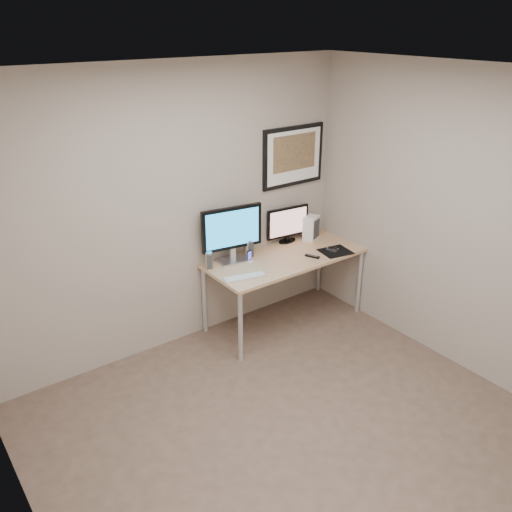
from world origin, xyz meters
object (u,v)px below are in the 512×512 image
object	(u,v)px
keyboard	(245,277)
fan_unit	(311,228)
monitor_large	(232,232)
phone_dock	(249,256)
monitor_tv	(288,224)
speaker_right	(248,249)
desk	(285,263)
speaker_left	(209,261)
framed_art	(293,156)

from	to	relation	value
keyboard	fan_unit	bearing A→B (deg)	31.19
keyboard	fan_unit	distance (m)	1.16
monitor_large	phone_dock	world-z (taller)	monitor_large
monitor_tv	speaker_right	bearing A→B (deg)	-164.90
desk	monitor_tv	bearing A→B (deg)	47.63
phone_dock	keyboard	distance (m)	0.35
speaker_left	fan_unit	xyz separation A→B (m)	(1.26, -0.01, 0.04)
framed_art	speaker_right	world-z (taller)	framed_art
framed_art	speaker_left	distance (m)	1.38
desk	framed_art	size ratio (longest dim) A/B	2.13
phone_dock	keyboard	world-z (taller)	phone_dock
desk	speaker_left	distance (m)	0.80
framed_art	monitor_tv	world-z (taller)	framed_art
monitor_large	fan_unit	world-z (taller)	monitor_large
fan_unit	desk	bearing A→B (deg)	177.46
speaker_right	speaker_left	bearing A→B (deg)	169.91
framed_art	speaker_right	bearing A→B (deg)	-168.25
monitor_large	speaker_left	world-z (taller)	monitor_large
monitor_tv	monitor_large	bearing A→B (deg)	-168.20
speaker_right	fan_unit	xyz separation A→B (m)	(0.81, -0.00, 0.03)
framed_art	phone_dock	distance (m)	1.11
desk	fan_unit	world-z (taller)	fan_unit
desk	speaker_right	size ratio (longest dim) A/B	8.43
monitor_large	keyboard	size ratio (longest dim) A/B	1.54
monitor_tv	framed_art	bearing A→B (deg)	34.37
framed_art	monitor_large	bearing A→B (deg)	-171.76
monitor_tv	phone_dock	xyz separation A→B (m)	(-0.62, -0.17, -0.14)
monitor_large	fan_unit	xyz separation A→B (m)	(0.99, -0.02, -0.18)
desk	phone_dock	size ratio (longest dim) A/B	13.19
monitor_large	phone_dock	size ratio (longest dim) A/B	5.01
monitor_large	fan_unit	size ratio (longest dim) A/B	2.37
desk	keyboard	size ratio (longest dim) A/B	4.05
monitor_tv	speaker_left	bearing A→B (deg)	-169.21
desk	monitor_large	world-z (taller)	monitor_large
phone_dock	monitor_large	bearing A→B (deg)	132.03
speaker_left	fan_unit	world-z (taller)	fan_unit
desk	framed_art	world-z (taller)	framed_art
speaker_left	phone_dock	size ratio (longest dim) A/B	1.39
framed_art	monitor_tv	bearing A→B (deg)	-151.92
framed_art	keyboard	size ratio (longest dim) A/B	1.90
speaker_right	keyboard	size ratio (longest dim) A/B	0.48
desk	framed_art	distance (m)	1.07
framed_art	monitor_tv	distance (m)	0.70
desk	fan_unit	xyz separation A→B (m)	(0.51, 0.19, 0.19)
speaker_left	keyboard	size ratio (longest dim) A/B	0.43
desk	keyboard	world-z (taller)	keyboard
framed_art	fan_unit	distance (m)	0.79
framed_art	phone_dock	bearing A→B (deg)	-162.52
speaker_left	speaker_right	xyz separation A→B (m)	(0.45, -0.01, 0.01)
speaker_left	keyboard	bearing A→B (deg)	-45.62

